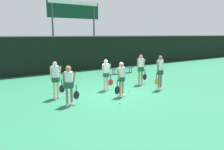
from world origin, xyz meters
TOP-DOWN VIEW (x-y plane):
  - ground_plane at (0.00, 0.00)m, footprint 140.00×140.00m
  - fence_windscreen at (0.00, 7.19)m, footprint 60.00×0.08m
  - scoreboard at (1.71, 8.30)m, footprint 4.45×0.15m
  - bench_courtside at (3.76, 4.34)m, footprint 1.88×0.36m
  - player_0 at (-2.47, -0.58)m, footprint 0.66×0.40m
  - player_1 at (0.07, -0.71)m, footprint 0.62×0.34m
  - player_2 at (2.54, -0.74)m, footprint 0.62×0.34m
  - player_3 at (-2.61, 0.66)m, footprint 0.65×0.38m
  - player_4 at (0.08, 0.68)m, footprint 0.68×0.38m
  - player_5 at (2.48, 0.73)m, footprint 0.69×0.40m
  - tennis_ball_0 at (3.63, 0.27)m, footprint 0.07×0.07m
  - tennis_ball_1 at (0.95, -0.13)m, footprint 0.07×0.07m
  - tennis_ball_2 at (-0.64, -1.61)m, footprint 0.07×0.07m
  - tennis_ball_3 at (-1.38, 1.46)m, footprint 0.07×0.07m
  - tennis_ball_4 at (-2.53, 1.61)m, footprint 0.06×0.06m

SIDE VIEW (x-z plane):
  - ground_plane at x=0.00m, z-range 0.00..0.00m
  - tennis_ball_4 at x=-2.53m, z-range 0.00..0.06m
  - tennis_ball_0 at x=3.63m, z-range 0.00..0.07m
  - tennis_ball_2 at x=-0.64m, z-range 0.00..0.07m
  - tennis_ball_3 at x=-1.38m, z-range 0.00..0.07m
  - tennis_ball_1 at x=0.95m, z-range 0.00..0.07m
  - bench_courtside at x=3.76m, z-range 0.16..0.60m
  - player_1 at x=0.07m, z-range 0.14..1.78m
  - player_4 at x=0.08m, z-range 0.15..1.78m
  - player_0 at x=-2.47m, z-range 0.16..1.82m
  - player_3 at x=-2.61m, z-range 0.15..1.87m
  - player_5 at x=2.48m, z-range 0.17..1.93m
  - player_2 at x=2.54m, z-range 0.16..1.96m
  - fence_windscreen at x=0.00m, z-range 0.01..2.81m
  - scoreboard at x=1.71m, z-range 1.64..7.20m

